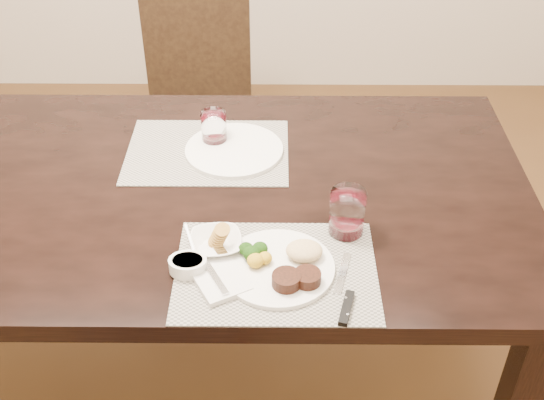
{
  "coord_description": "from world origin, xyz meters",
  "views": [
    {
      "loc": [
        0.32,
        -1.47,
        1.83
      ],
      "look_at": [
        0.31,
        -0.15,
        0.82
      ],
      "focal_mm": 45.0,
      "sensor_mm": 36.0,
      "label": 1
    }
  ],
  "objects_px": {
    "cracker_bowl": "(216,243)",
    "far_plate": "(234,150)",
    "wine_glass_near": "(347,214)",
    "chair_far": "(198,97)",
    "steak_knife": "(345,299)",
    "dinner_plate": "(283,266)"
  },
  "relations": [
    {
      "from": "cracker_bowl",
      "to": "wine_glass_near",
      "type": "distance_m",
      "value": 0.32
    },
    {
      "from": "steak_knife",
      "to": "wine_glass_near",
      "type": "bearing_deg",
      "value": 99.85
    },
    {
      "from": "cracker_bowl",
      "to": "steak_knife",
      "type": "bearing_deg",
      "value": -30.23
    },
    {
      "from": "wine_glass_near",
      "to": "dinner_plate",
      "type": "bearing_deg",
      "value": -137.53
    },
    {
      "from": "steak_knife",
      "to": "wine_glass_near",
      "type": "distance_m",
      "value": 0.24
    },
    {
      "from": "wine_glass_near",
      "to": "steak_knife",
      "type": "bearing_deg",
      "value": -94.51
    },
    {
      "from": "steak_knife",
      "to": "far_plate",
      "type": "relative_size",
      "value": 0.83
    },
    {
      "from": "cracker_bowl",
      "to": "far_plate",
      "type": "distance_m",
      "value": 0.42
    },
    {
      "from": "cracker_bowl",
      "to": "chair_far",
      "type": "bearing_deg",
      "value": 98.36
    },
    {
      "from": "cracker_bowl",
      "to": "wine_glass_near",
      "type": "bearing_deg",
      "value": 11.64
    },
    {
      "from": "steak_knife",
      "to": "cracker_bowl",
      "type": "bearing_deg",
      "value": 164.13
    },
    {
      "from": "chair_far",
      "to": "cracker_bowl",
      "type": "height_order",
      "value": "chair_far"
    },
    {
      "from": "chair_far",
      "to": "cracker_bowl",
      "type": "distance_m",
      "value": 1.23
    },
    {
      "from": "far_plate",
      "to": "chair_far",
      "type": "bearing_deg",
      "value": 104.2
    },
    {
      "from": "far_plate",
      "to": "dinner_plate",
      "type": "bearing_deg",
      "value": -74.26
    },
    {
      "from": "wine_glass_near",
      "to": "far_plate",
      "type": "relative_size",
      "value": 0.42
    },
    {
      "from": "dinner_plate",
      "to": "far_plate",
      "type": "bearing_deg",
      "value": 127.14
    },
    {
      "from": "dinner_plate",
      "to": "cracker_bowl",
      "type": "distance_m",
      "value": 0.18
    },
    {
      "from": "dinner_plate",
      "to": "wine_glass_near",
      "type": "xyz_separation_m",
      "value": [
        0.15,
        0.14,
        0.04
      ]
    },
    {
      "from": "chair_far",
      "to": "wine_glass_near",
      "type": "height_order",
      "value": "chair_far"
    },
    {
      "from": "dinner_plate",
      "to": "cracker_bowl",
      "type": "xyz_separation_m",
      "value": [
        -0.16,
        0.08,
        0.0
      ]
    },
    {
      "from": "cracker_bowl",
      "to": "far_plate",
      "type": "height_order",
      "value": "cracker_bowl"
    }
  ]
}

